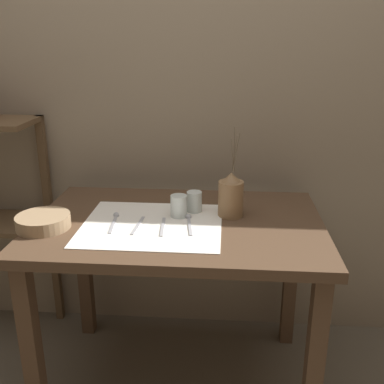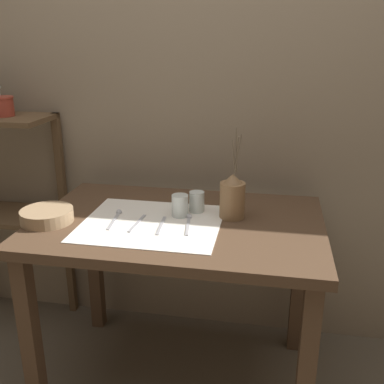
{
  "view_description": "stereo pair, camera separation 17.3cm",
  "coord_description": "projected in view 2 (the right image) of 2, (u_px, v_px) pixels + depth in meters",
  "views": [
    {
      "loc": [
        0.18,
        -1.63,
        1.46
      ],
      "look_at": [
        0.06,
        0.0,
        0.89
      ],
      "focal_mm": 42.0,
      "sensor_mm": 36.0,
      "label": 1
    },
    {
      "loc": [
        0.35,
        -1.61,
        1.46
      ],
      "look_at": [
        0.06,
        0.0,
        0.89
      ],
      "focal_mm": 42.0,
      "sensor_mm": 36.0,
      "label": 2
    }
  ],
  "objects": [
    {
      "name": "wooden_table",
      "position": [
        178.0,
        245.0,
        1.81
      ],
      "size": [
        1.14,
        0.76,
        0.77
      ],
      "color": "#4C3523",
      "rests_on": "ground_plane"
    },
    {
      "name": "linen_cloth",
      "position": [
        152.0,
        223.0,
        1.74
      ],
      "size": [
        0.53,
        0.46,
        0.0
      ],
      "color": "white",
      "rests_on": "wooden_table"
    },
    {
      "name": "wooden_shelf_unit",
      "position": [
        5.0,
        182.0,
        2.25
      ],
      "size": [
        0.55,
        0.29,
        1.11
      ],
      "color": "brown",
      "rests_on": "ground_plane"
    },
    {
      "name": "fork_outer",
      "position": [
        161.0,
        225.0,
        1.71
      ],
      "size": [
        0.02,
        0.17,
        0.0
      ],
      "color": "#A8A8AD",
      "rests_on": "wooden_table"
    },
    {
      "name": "knife_center",
      "position": [
        137.0,
        223.0,
        1.73
      ],
      "size": [
        0.02,
        0.17,
        0.0
      ],
      "color": "#A8A8AD",
      "rests_on": "wooden_table"
    },
    {
      "name": "spoon_outer",
      "position": [
        189.0,
        220.0,
        1.76
      ],
      "size": [
        0.04,
        0.18,
        0.02
      ],
      "color": "#A8A8AD",
      "rests_on": "wooden_table"
    },
    {
      "name": "stone_wall_back",
      "position": [
        199.0,
        96.0,
        2.09
      ],
      "size": [
        7.0,
        0.06,
        2.4
      ],
      "color": "gray",
      "rests_on": "ground_plane"
    },
    {
      "name": "glass_tumbler_near",
      "position": [
        181.0,
        206.0,
        1.79
      ],
      "size": [
        0.07,
        0.07,
        0.09
      ],
      "color": "silver",
      "rests_on": "wooden_table"
    },
    {
      "name": "glass_tumbler_far",
      "position": [
        197.0,
        202.0,
        1.84
      ],
      "size": [
        0.06,
        0.06,
        0.08
      ],
      "color": "silver",
      "rests_on": "wooden_table"
    },
    {
      "name": "wooden_bowl",
      "position": [
        47.0,
        216.0,
        1.75
      ],
      "size": [
        0.2,
        0.2,
        0.05
      ],
      "color": "#9E7F5B",
      "rests_on": "wooden_table"
    },
    {
      "name": "spoon_inner",
      "position": [
        117.0,
        215.0,
        1.8
      ],
      "size": [
        0.03,
        0.18,
        0.02
      ],
      "color": "#A8A8AD",
      "rests_on": "wooden_table"
    },
    {
      "name": "metal_pot_small",
      "position": [
        2.0,
        106.0,
        2.08
      ],
      "size": [
        0.11,
        0.11,
        0.09
      ],
      "color": "#9E3828",
      "rests_on": "wooden_shelf_unit"
    },
    {
      "name": "pitcher_with_flowers",
      "position": [
        232.0,
        197.0,
        1.77
      ],
      "size": [
        0.1,
        0.1,
        0.36
      ],
      "color": "olive",
      "rests_on": "wooden_table"
    },
    {
      "name": "ground_plane",
      "position": [
        180.0,
        378.0,
        2.03
      ],
      "size": [
        12.0,
        12.0,
        0.0
      ],
      "primitive_type": "plane",
      "color": "brown"
    }
  ]
}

